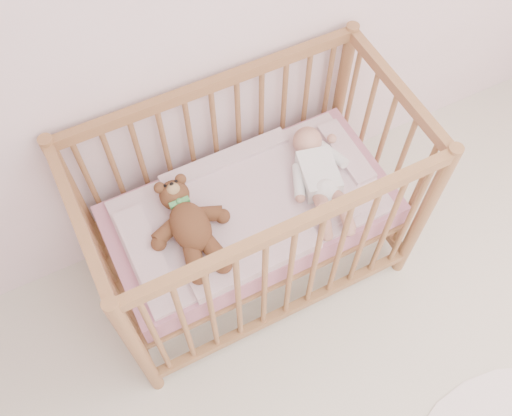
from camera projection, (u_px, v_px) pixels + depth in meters
crib at (251, 213)px, 2.47m from camera, size 1.36×0.76×1.00m
mattress at (251, 215)px, 2.48m from camera, size 1.22×0.62×0.13m
blanket at (251, 206)px, 2.41m from camera, size 1.10×0.58×0.06m
baby at (319, 172)px, 2.41m from camera, size 0.40×0.62×0.14m
teddy_bear at (190, 226)px, 2.27m from camera, size 0.36×0.51×0.14m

